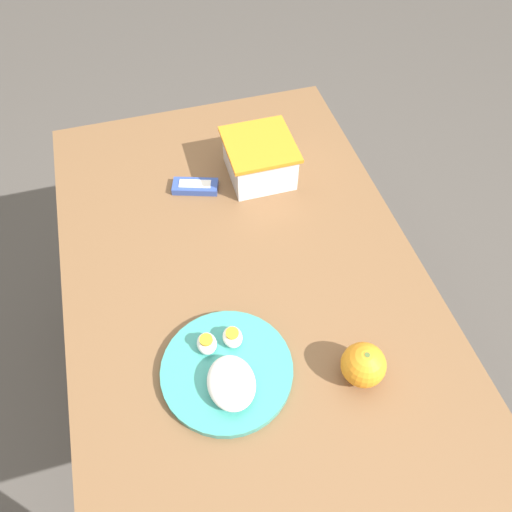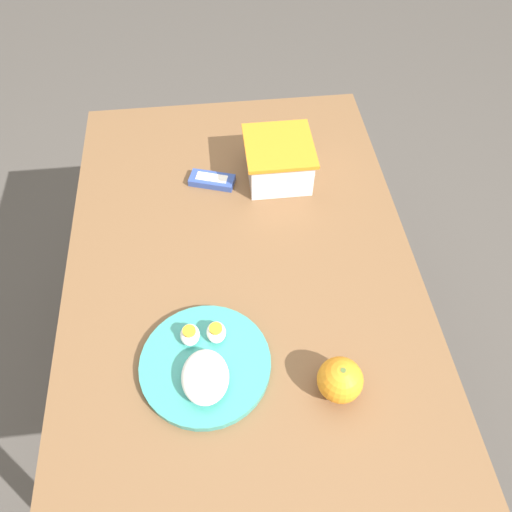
{
  "view_description": "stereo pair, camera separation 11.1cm",
  "coord_description": "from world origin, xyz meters",
  "px_view_note": "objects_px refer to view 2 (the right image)",
  "views": [
    {
      "loc": [
        0.63,
        -0.15,
        1.66
      ],
      "look_at": [
        -0.02,
        0.03,
        0.77
      ],
      "focal_mm": 35.0,
      "sensor_mm": 36.0,
      "label": 1
    },
    {
      "loc": [
        0.65,
        -0.04,
        1.66
      ],
      "look_at": [
        -0.02,
        0.03,
        0.77
      ],
      "focal_mm": 35.0,
      "sensor_mm": 36.0,
      "label": 2
    }
  ],
  "objects_px": {
    "food_container": "(278,162)",
    "candy_bar": "(212,180)",
    "rice_plate": "(205,365)",
    "orange_fruit": "(340,380)"
  },
  "relations": [
    {
      "from": "food_container",
      "to": "orange_fruit",
      "type": "bearing_deg",
      "value": 3.29
    },
    {
      "from": "rice_plate",
      "to": "candy_bar",
      "type": "bearing_deg",
      "value": 175.35
    },
    {
      "from": "candy_bar",
      "to": "food_container",
      "type": "bearing_deg",
      "value": 92.65
    },
    {
      "from": "food_container",
      "to": "candy_bar",
      "type": "relative_size",
      "value": 1.44
    },
    {
      "from": "food_container",
      "to": "candy_bar",
      "type": "distance_m",
      "value": 0.18
    },
    {
      "from": "food_container",
      "to": "candy_bar",
      "type": "height_order",
      "value": "food_container"
    },
    {
      "from": "orange_fruit",
      "to": "rice_plate",
      "type": "bearing_deg",
      "value": -105.44
    },
    {
      "from": "orange_fruit",
      "to": "candy_bar",
      "type": "height_order",
      "value": "orange_fruit"
    },
    {
      "from": "food_container",
      "to": "orange_fruit",
      "type": "relative_size",
      "value": 2.06
    },
    {
      "from": "orange_fruit",
      "to": "rice_plate",
      "type": "distance_m",
      "value": 0.26
    }
  ]
}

